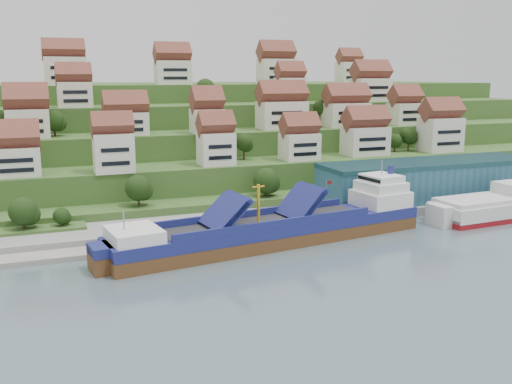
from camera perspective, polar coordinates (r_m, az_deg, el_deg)
name	(u,v)px	position (r m, az deg, el deg)	size (l,w,h in m)	color
ground	(271,243)	(119.19, 1.48, -5.12)	(300.00, 300.00, 0.00)	slate
quay	(323,214)	(140.17, 6.76, -2.16)	(180.00, 14.00, 2.20)	gray
hillside	(166,140)	(214.93, -8.98, 5.20)	(260.00, 128.00, 31.00)	#2D4C1E
hillside_village	(202,110)	(172.07, -5.45, 8.18)	(155.84, 64.75, 28.83)	silver
hillside_trees	(177,148)	(152.49, -7.92, 4.42)	(141.80, 62.42, 30.12)	#1F3A13
warehouse	(429,179)	(157.55, 16.88, 1.22)	(60.00, 15.00, 10.00)	#27576C
flagpole	(327,195)	(133.71, 7.09, -0.30)	(1.28, 0.16, 8.00)	gray
cargo_ship	(281,229)	(118.80, 2.56, -3.68)	(70.13, 20.68, 15.26)	#56351A
second_ship	(494,207)	(150.27, 22.73, -1.43)	(31.47, 13.40, 8.93)	maroon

